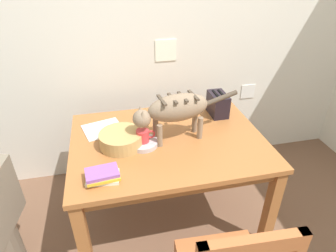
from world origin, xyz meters
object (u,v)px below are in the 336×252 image
at_px(magazine, 103,129).
at_px(book_stack, 103,175).
at_px(dining_table, 168,149).
at_px(saucer_bowl, 143,143).
at_px(coffee_mug, 143,136).
at_px(wicker_basket, 121,139).
at_px(cat, 175,110).
at_px(toaster, 218,104).

bearing_deg(magazine, book_stack, -106.93).
xyz_separation_m(dining_table, magazine, (-0.42, 0.22, 0.09)).
height_order(saucer_bowl, coffee_mug, coffee_mug).
height_order(saucer_bowl, magazine, saucer_bowl).
bearing_deg(book_stack, coffee_mug, 46.54).
relative_size(magazine, book_stack, 1.36).
relative_size(dining_table, wicker_basket, 4.58).
distance_m(dining_table, cat, 0.31).
relative_size(saucer_bowl, toaster, 0.98).
relative_size(wicker_basket, toaster, 1.41).
relative_size(dining_table, book_stack, 6.71).
xyz_separation_m(cat, coffee_mug, (-0.21, -0.03, -0.15)).
distance_m(coffee_mug, book_stack, 0.39).
relative_size(saucer_bowl, magazine, 0.74).
bearing_deg(book_stack, toaster, 33.02).
distance_m(cat, magazine, 0.57).
bearing_deg(saucer_bowl, wicker_basket, 169.22).
xyz_separation_m(dining_table, toaster, (0.45, 0.26, 0.17)).
bearing_deg(coffee_mug, dining_table, 12.25).
xyz_separation_m(cat, magazine, (-0.47, 0.23, -0.22)).
height_order(book_stack, wicker_basket, wicker_basket).
xyz_separation_m(dining_table, wicker_basket, (-0.31, -0.01, 0.13)).
bearing_deg(dining_table, magazine, 152.77).
distance_m(cat, coffee_mug, 0.26).
bearing_deg(saucer_bowl, cat, 6.69).
relative_size(cat, toaster, 3.58).
xyz_separation_m(dining_table, cat, (0.04, -0.01, 0.31)).
relative_size(cat, wicker_basket, 2.54).
bearing_deg(wicker_basket, coffee_mug, -10.51).
bearing_deg(dining_table, coffee_mug, -167.75).
bearing_deg(coffee_mug, toaster, 25.34).
relative_size(saucer_bowl, coffee_mug, 1.58).
bearing_deg(coffee_mug, magazine, 134.74).
xyz_separation_m(coffee_mug, book_stack, (-0.27, -0.28, -0.04)).
height_order(coffee_mug, toaster, toaster).
bearing_deg(wicker_basket, dining_table, 2.06).
bearing_deg(magazine, dining_table, -42.47).
bearing_deg(dining_table, wicker_basket, -177.94).
height_order(dining_table, wicker_basket, wicker_basket).
xyz_separation_m(coffee_mug, magazine, (-0.25, 0.26, -0.07)).
xyz_separation_m(magazine, wicker_basket, (0.11, -0.23, 0.05)).
bearing_deg(toaster, coffee_mug, -154.66).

